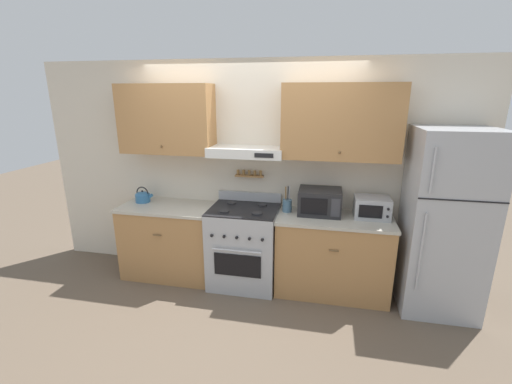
{
  "coord_description": "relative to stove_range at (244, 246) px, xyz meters",
  "views": [
    {
      "loc": [
        0.87,
        -3.25,
        2.18
      ],
      "look_at": [
        0.15,
        0.26,
        1.14
      ],
      "focal_mm": 24.0,
      "sensor_mm": 36.0,
      "label": 1
    }
  ],
  "objects": [
    {
      "name": "wall_back",
      "position": [
        0.03,
        0.29,
        1.03
      ],
      "size": [
        5.2,
        0.46,
        2.55
      ],
      "color": "beige",
      "rests_on": "ground_plane"
    },
    {
      "name": "microwave",
      "position": [
        0.84,
        0.12,
        0.56
      ],
      "size": [
        0.46,
        0.38,
        0.27
      ],
      "color": "#232326",
      "rests_on": "counter_right"
    },
    {
      "name": "counter_left",
      "position": [
        -0.94,
        0.03,
        -0.02
      ],
      "size": [
        1.11,
        0.63,
        0.89
      ],
      "color": "#AD7A47",
      "rests_on": "ground_plane"
    },
    {
      "name": "tea_kettle",
      "position": [
        -1.3,
        0.11,
        0.49
      ],
      "size": [
        0.23,
        0.18,
        0.19
      ],
      "color": "teal",
      "rests_on": "counter_left"
    },
    {
      "name": "utensil_crock",
      "position": [
        0.48,
        0.11,
        0.5
      ],
      "size": [
        0.1,
        0.1,
        0.3
      ],
      "color": "slate",
      "rests_on": "counter_right"
    },
    {
      "name": "toaster_oven",
      "position": [
        1.39,
        0.1,
        0.53
      ],
      "size": [
        0.37,
        0.3,
        0.22
      ],
      "color": "#ADAFB5",
      "rests_on": "counter_right"
    },
    {
      "name": "stove_range",
      "position": [
        0.0,
        0.0,
        0.0
      ],
      "size": [
        0.77,
        0.67,
        1.04
      ],
      "color": "#ADAFB5",
      "rests_on": "ground_plane"
    },
    {
      "name": "refrigerator",
      "position": [
        2.07,
        -0.03,
        0.47
      ],
      "size": [
        0.73,
        0.72,
        1.87
      ],
      "color": "#ADAFB5",
      "rests_on": "ground_plane"
    },
    {
      "name": "counter_right",
      "position": [
        1.01,
        0.03,
        -0.02
      ],
      "size": [
        1.24,
        0.63,
        0.89
      ],
      "color": "#AD7A47",
      "rests_on": "ground_plane"
    },
    {
      "name": "ground_plane",
      "position": [
        0.0,
        -0.29,
        -0.47
      ],
      "size": [
        16.0,
        16.0,
        0.0
      ],
      "primitive_type": "plane",
      "color": "brown"
    }
  ]
}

